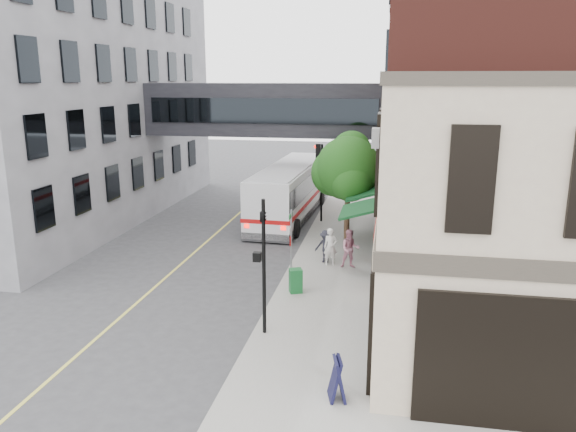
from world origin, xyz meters
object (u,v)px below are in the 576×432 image
at_px(pedestrian_a, 330,247).
at_px(sandwich_board, 337,379).
at_px(newspaper_box, 296,281).
at_px(pedestrian_b, 350,249).
at_px(bus, 290,189).
at_px(pedestrian_c, 325,246).

xyz_separation_m(pedestrian_a, sandwich_board, (1.35, -10.78, -0.26)).
height_order(pedestrian_a, newspaper_box, pedestrian_a).
relative_size(pedestrian_a, sandwich_board, 1.45).
bearing_deg(pedestrian_b, sandwich_board, -98.84).
height_order(bus, pedestrian_a, bus).
bearing_deg(pedestrian_c, bus, 120.14).
height_order(newspaper_box, sandwich_board, sandwich_board).
bearing_deg(pedestrian_c, pedestrian_b, -14.52).
relative_size(newspaper_box, sandwich_board, 0.83).
height_order(pedestrian_c, newspaper_box, pedestrian_c).
height_order(pedestrian_b, newspaper_box, pedestrian_b).
bearing_deg(newspaper_box, pedestrian_b, 38.90).
relative_size(pedestrian_a, pedestrian_c, 1.11).
relative_size(pedestrian_a, pedestrian_b, 0.97).
relative_size(pedestrian_c, sandwich_board, 1.31).
bearing_deg(pedestrian_a, pedestrian_c, 118.60).
relative_size(bus, sandwich_board, 10.30).
distance_m(pedestrian_a, newspaper_box, 3.73).
relative_size(bus, newspaper_box, 12.42).
height_order(pedestrian_c, sandwich_board, pedestrian_c).
bearing_deg(pedestrian_a, newspaper_box, -118.76).
distance_m(newspaper_box, sandwich_board, 7.56).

